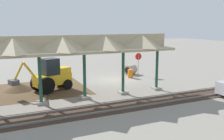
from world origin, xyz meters
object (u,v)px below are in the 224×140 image
at_px(stop_sign, 138,59).
at_px(backhoe, 51,76).
at_px(concrete_pipe, 130,70).
at_px(traffic_barrel, 130,74).

xyz_separation_m(stop_sign, backhoe, (10.13, 2.50, -0.57)).
relative_size(backhoe, concrete_pipe, 3.27).
relative_size(stop_sign, concrete_pipe, 1.56).
height_order(stop_sign, traffic_barrel, stop_sign).
xyz_separation_m(stop_sign, traffic_barrel, (1.34, 0.65, -1.39)).
distance_m(backhoe, concrete_pipe, 10.36).
xyz_separation_m(backhoe, concrete_pipe, (-9.72, -3.53, -0.72)).
bearing_deg(stop_sign, concrete_pipe, -68.36).
relative_size(concrete_pipe, traffic_barrel, 1.81).
relative_size(backhoe, traffic_barrel, 5.91).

